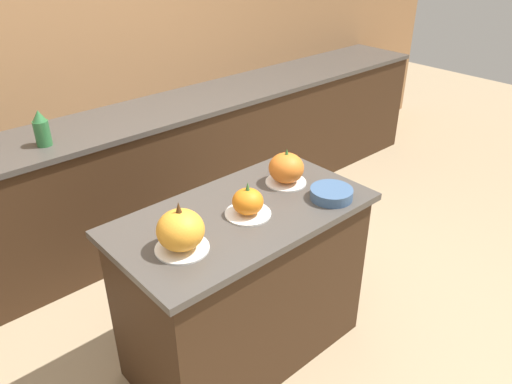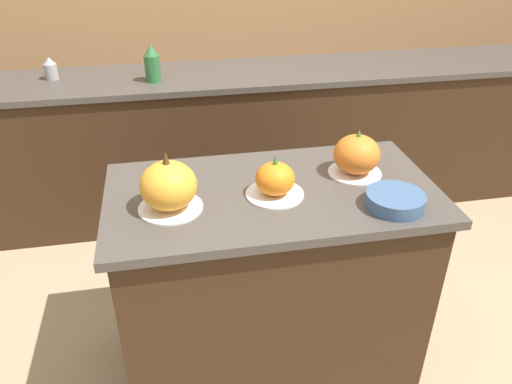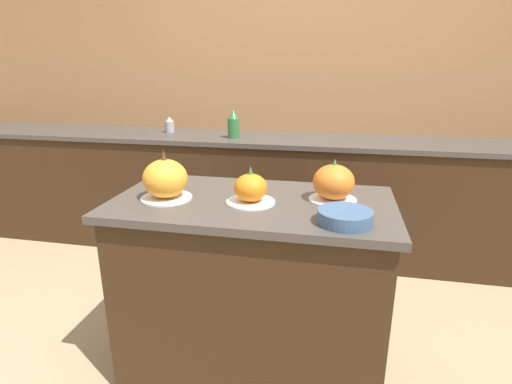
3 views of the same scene
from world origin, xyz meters
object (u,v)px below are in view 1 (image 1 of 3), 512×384
(pumpkin_cake_right, at_px, (286,169))
(bottle_tall, at_px, (41,129))
(mixing_bowl, at_px, (331,194))
(pumpkin_cake_left, at_px, (181,231))
(pumpkin_cake_center, at_px, (248,203))

(pumpkin_cake_right, relative_size, bottle_tall, 0.99)
(pumpkin_cake_right, relative_size, mixing_bowl, 1.01)
(bottle_tall, bearing_deg, mixing_bowl, -60.83)
(pumpkin_cake_right, distance_m, bottle_tall, 1.43)
(bottle_tall, relative_size, mixing_bowl, 1.02)
(pumpkin_cake_left, xyz_separation_m, pumpkin_cake_right, (0.73, 0.13, -0.01))
(pumpkin_cake_left, distance_m, pumpkin_cake_right, 0.74)
(pumpkin_cake_left, bearing_deg, bottle_tall, 91.63)
(pumpkin_cake_right, bearing_deg, pumpkin_cake_left, -170.20)
(pumpkin_cake_center, relative_size, bottle_tall, 1.01)
(pumpkin_cake_center, distance_m, pumpkin_cake_right, 0.36)
(pumpkin_cake_left, bearing_deg, mixing_bowl, -9.83)
(pumpkin_cake_left, height_order, pumpkin_cake_right, pumpkin_cake_left)
(mixing_bowl, bearing_deg, pumpkin_cake_center, 158.24)
(pumpkin_cake_right, bearing_deg, mixing_bowl, -79.02)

